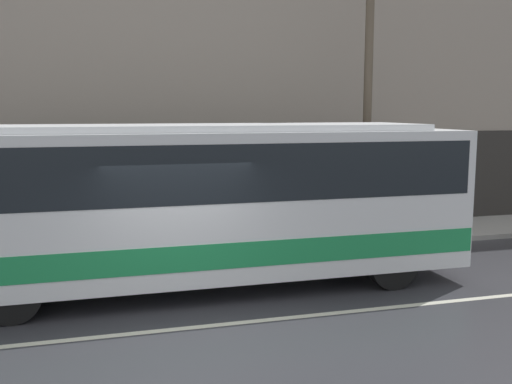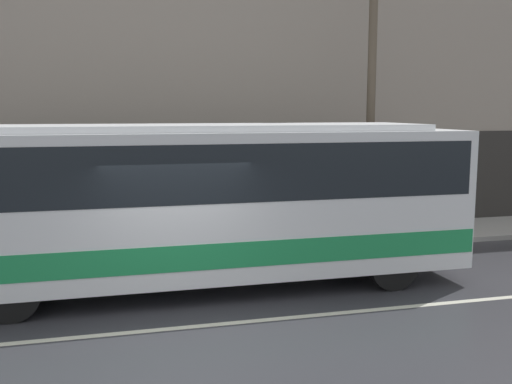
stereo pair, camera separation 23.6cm
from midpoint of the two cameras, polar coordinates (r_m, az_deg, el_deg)
The scene contains 7 objects.
ground_plane at distance 9.22m, azimuth -6.39°, elevation -13.33°, with size 60.00×60.00×0.00m, color #333338.
sidewalk at distance 14.14m, azimuth -9.33°, elevation -5.47°, with size 60.00×2.40×0.13m.
building_facade at distance 15.22m, azimuth -10.26°, elevation 15.44°, with size 60.00×0.35×11.06m.
lane_stripe at distance 9.22m, azimuth -6.39°, elevation -13.31°, with size 54.00×0.14×0.01m.
transit_bus at distance 10.78m, azimuth -6.43°, elevation -0.51°, with size 10.75×2.53×3.11m.
utility_pole_near at distance 14.54m, azimuth 11.97°, elevation 11.76°, with size 0.21×0.21×8.40m.
pedestrian_waiting at distance 13.72m, azimuth -8.77°, elevation -2.24°, with size 0.36×0.36×1.69m.
Camera 2 is at (-1.02, -8.54, 3.36)m, focal length 40.00 mm.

